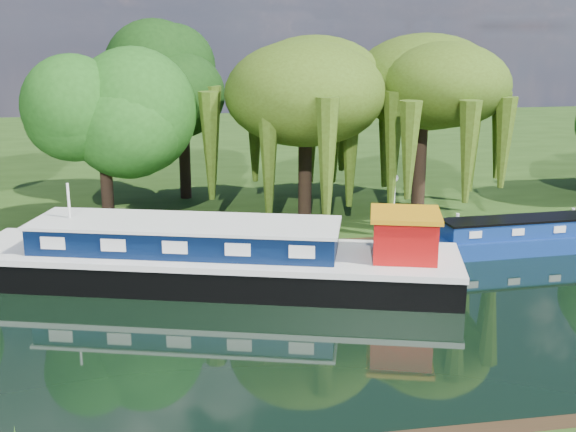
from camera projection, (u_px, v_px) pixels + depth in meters
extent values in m
plane|color=black|center=(468.00, 312.00, 26.24)|extent=(120.00, 120.00, 0.00)
cube|color=#1E390F|center=(298.00, 152.00, 58.59)|extent=(120.00, 52.00, 0.45)
cube|color=black|center=(213.00, 271.00, 29.17)|extent=(20.01, 9.71, 1.31)
cube|color=silver|center=(212.00, 253.00, 28.97)|extent=(20.14, 9.82, 0.24)
cube|color=#061534|center=(185.00, 237.00, 28.93)|extent=(12.53, 6.43, 1.03)
cube|color=silver|center=(185.00, 223.00, 28.78)|extent=(12.80, 6.70, 0.13)
cube|color=#A00C0B|center=(405.00, 237.00, 27.88)|extent=(2.97, 2.97, 1.63)
cube|color=#C8830E|center=(406.00, 214.00, 27.65)|extent=(3.31, 3.31, 0.17)
cylinder|color=silver|center=(70.00, 214.00, 29.27)|extent=(0.11, 0.11, 2.61)
cube|color=navy|center=(529.00, 244.00, 33.39)|extent=(11.88, 2.46, 0.89)
cube|color=navy|center=(530.00, 227.00, 33.19)|extent=(8.32, 1.82, 0.74)
cube|color=black|center=(531.00, 218.00, 33.08)|extent=(8.42, 1.93, 0.10)
cube|color=silver|center=(476.00, 235.00, 31.83)|extent=(0.59, 0.07, 0.31)
cube|color=silver|center=(518.00, 232.00, 32.25)|extent=(0.59, 0.07, 0.31)
cube|color=silver|center=(560.00, 229.00, 32.67)|extent=(0.59, 0.07, 0.31)
imported|color=#A00C0B|center=(267.00, 267.00, 31.22)|extent=(3.33, 2.76, 0.60)
cylinder|color=black|center=(305.00, 166.00, 37.42)|extent=(0.67, 0.67, 5.20)
ellipsoid|color=#34480F|center=(305.00, 93.00, 36.46)|extent=(7.26, 7.26, 4.69)
cylinder|color=black|center=(419.00, 167.00, 37.71)|extent=(0.72, 0.72, 5.07)
ellipsoid|color=#34480F|center=(423.00, 96.00, 36.78)|extent=(6.92, 6.92, 4.47)
cylinder|color=black|center=(106.00, 168.00, 33.86)|extent=(0.61, 0.61, 6.39)
ellipsoid|color=#194812|center=(102.00, 112.00, 33.19)|extent=(5.23, 5.23, 5.23)
cylinder|color=black|center=(184.00, 138.00, 41.00)|extent=(0.68, 0.68, 7.00)
ellipsoid|color=black|center=(182.00, 87.00, 40.27)|extent=(5.60, 5.60, 5.60)
cylinder|color=silver|center=(394.00, 203.00, 35.94)|extent=(0.10, 0.10, 2.20)
sphere|color=white|center=(395.00, 178.00, 35.61)|extent=(0.36, 0.36, 0.36)
cylinder|color=silver|center=(183.00, 236.00, 32.38)|extent=(0.16, 0.16, 1.00)
cylinder|color=silver|center=(314.00, 230.00, 33.36)|extent=(0.16, 0.16, 1.00)
cylinder|color=silver|center=(457.00, 223.00, 34.50)|extent=(0.16, 0.16, 1.00)
cylinder|color=silver|center=(572.00, 218.00, 35.48)|extent=(0.16, 0.16, 1.00)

